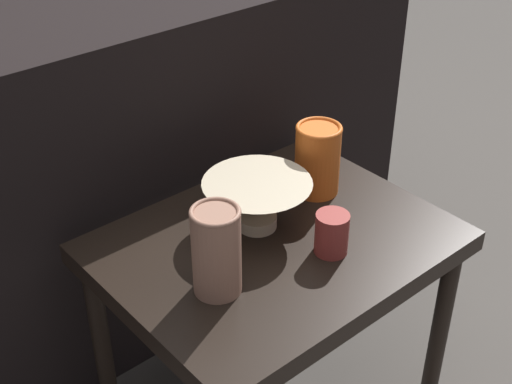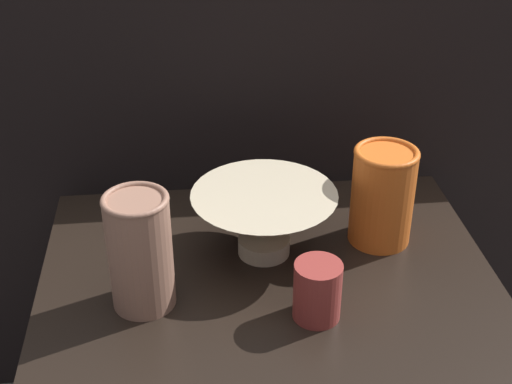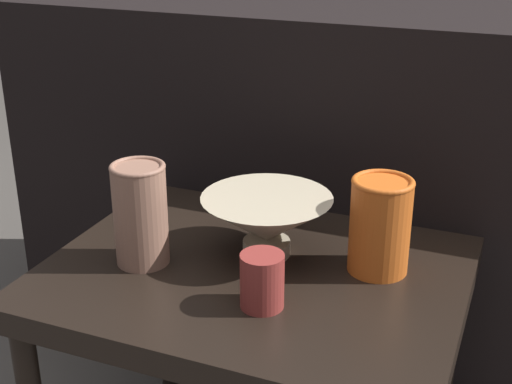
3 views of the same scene
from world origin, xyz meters
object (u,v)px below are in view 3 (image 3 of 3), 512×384
vase_textured_left (140,213)px  vase_colorful_right (380,224)px  bowl (267,220)px  cup (262,281)px

vase_textured_left → vase_colorful_right: (0.34, 0.11, -0.01)m
bowl → vase_textured_left: (-0.17, -0.09, 0.02)m
vase_textured_left → cup: vase_textured_left is taller
vase_textured_left → vase_colorful_right: bearing=18.0°
vase_textured_left → vase_colorful_right: vase_textured_left is taller
vase_colorful_right → cup: size_ratio=1.86×
vase_textured_left → cup: size_ratio=2.02×
vase_textured_left → cup: (0.22, -0.05, -0.04)m
vase_colorful_right → bowl: bearing=-174.3°
cup → bowl: bearing=108.9°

